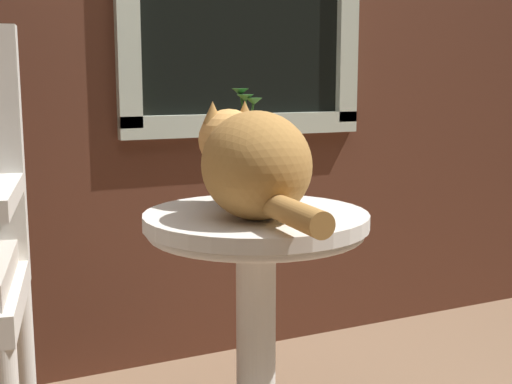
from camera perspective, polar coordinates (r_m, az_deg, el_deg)
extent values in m
cube|color=beige|center=(2.19, -0.87, 5.73)|extent=(0.83, 0.03, 0.07)
cylinder|color=silver|center=(1.70, 0.00, -11.71)|extent=(0.10, 0.10, 0.53)
cylinder|color=silver|center=(1.62, 0.00, -2.35)|extent=(0.54, 0.54, 0.03)
torus|color=silver|center=(1.63, 0.00, -3.30)|extent=(0.52, 0.52, 0.02)
cylinder|color=silver|center=(1.74, -18.85, -14.27)|extent=(0.04, 0.04, 0.45)
cube|color=silver|center=(1.43, -20.48, -0.15)|extent=(0.12, 0.40, 0.04)
ellipsoid|color=#AD7A3D|center=(1.52, 0.03, 2.26)|extent=(0.26, 0.29, 0.25)
sphere|color=#E2A356|center=(1.69, -2.29, 4.43)|extent=(0.15, 0.15, 0.15)
cone|color=#AD7A3D|center=(1.70, -0.95, 6.81)|extent=(0.05, 0.05, 0.05)
cone|color=#AD7A3D|center=(1.67, -3.69, 6.75)|extent=(0.05, 0.05, 0.05)
cylinder|color=#AD7A3D|center=(1.36, 3.20, -1.84)|extent=(0.07, 0.25, 0.05)
cylinder|color=slate|center=(1.73, -0.69, -0.80)|extent=(0.08, 0.08, 0.01)
ellipsoid|color=slate|center=(1.72, -0.69, 1.50)|extent=(0.13, 0.13, 0.13)
cylinder|color=slate|center=(1.71, -0.70, 3.89)|extent=(0.07, 0.07, 0.05)
torus|color=slate|center=(1.71, -0.70, 4.67)|extent=(0.09, 0.09, 0.02)
cylinder|color=#2D662D|center=(1.72, -0.81, 6.32)|extent=(0.01, 0.03, 0.10)
cone|color=#2D662D|center=(1.73, -0.93, 7.95)|extent=(0.04, 0.04, 0.02)
cylinder|color=#2D662D|center=(1.72, -0.44, 6.17)|extent=(0.03, 0.02, 0.09)
cone|color=#2D662D|center=(1.73, -0.19, 7.66)|extent=(0.04, 0.04, 0.02)
cylinder|color=#2D662D|center=(1.73, -1.02, 6.58)|extent=(0.01, 0.05, 0.11)
cone|color=#2D662D|center=(1.75, -1.34, 8.45)|extent=(0.04, 0.04, 0.02)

